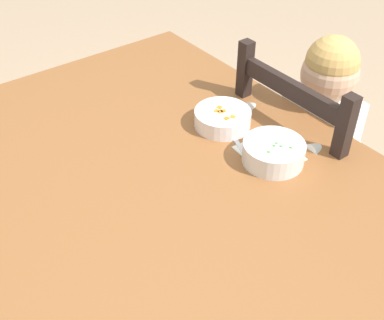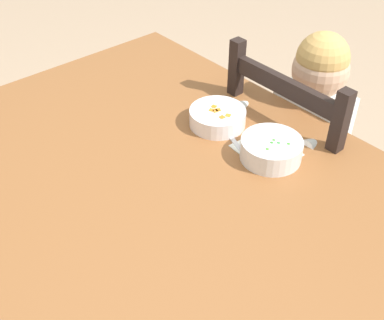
% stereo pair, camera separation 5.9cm
% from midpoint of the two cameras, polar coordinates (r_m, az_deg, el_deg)
% --- Properties ---
extents(dining_table, '(1.52, 1.08, 0.73)m').
position_cam_midpoint_polar(dining_table, '(1.22, -3.85, -7.00)').
color(dining_table, brown).
rests_on(dining_table, ground).
extents(dining_chair, '(0.42, 0.42, 0.91)m').
position_cam_midpoint_polar(dining_chair, '(1.69, 11.41, -1.51)').
color(dining_chair, black).
rests_on(dining_chair, ground).
extents(child_figure, '(0.32, 0.31, 0.95)m').
position_cam_midpoint_polar(child_figure, '(1.58, 12.11, 3.44)').
color(child_figure, white).
rests_on(child_figure, ground).
extents(bowl_of_peas, '(0.16, 0.16, 0.06)m').
position_cam_midpoint_polar(bowl_of_peas, '(1.26, 8.04, 1.31)').
color(bowl_of_peas, white).
rests_on(bowl_of_peas, dining_table).
extents(bowl_of_carrots, '(0.16, 0.16, 0.05)m').
position_cam_midpoint_polar(bowl_of_carrots, '(1.38, 1.81, 5.09)').
color(bowl_of_carrots, white).
rests_on(bowl_of_carrots, dining_table).
extents(spoon, '(0.14, 0.07, 0.01)m').
position_cam_midpoint_polar(spoon, '(1.34, 3.18, 2.99)').
color(spoon, silver).
rests_on(spoon, dining_table).
extents(paper_napkin, '(0.16, 0.15, 0.00)m').
position_cam_midpoint_polar(paper_napkin, '(1.30, 7.47, 1.12)').
color(paper_napkin, white).
rests_on(paper_napkin, dining_table).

